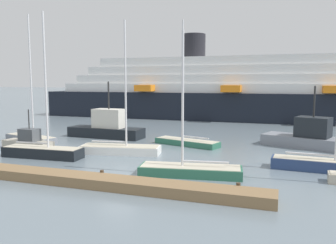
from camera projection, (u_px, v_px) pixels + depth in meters
ground_plane at (118, 173)px, 23.38m from camera, size 600.00×600.00×0.00m
dock_pier at (95, 181)px, 20.49m from camera, size 20.91×1.83×0.74m
sailboat_0 at (43, 150)px, 28.15m from camera, size 6.82×2.07×11.67m
sailboat_1 at (187, 140)px, 33.61m from camera, size 6.81×3.60×12.05m
sailboat_2 at (31, 136)px, 35.73m from camera, size 6.84×3.45×12.87m
sailboat_4 at (326, 163)px, 23.80m from camera, size 7.32×2.06×10.50m
sailboat_5 at (120, 148)px, 29.71m from camera, size 7.14×3.14×11.29m
sailboat_6 at (190, 169)px, 22.73m from camera, size 6.96×2.87×9.47m
fishing_boat_0 at (310, 137)px, 32.27m from camera, size 8.70×5.43×5.81m
fishing_boat_1 at (107, 127)px, 38.29m from camera, size 8.71×2.84×6.21m
fishing_boat_2 at (28, 141)px, 32.04m from camera, size 5.25×2.02×3.65m
cruise_ship at (280, 92)px, 55.00m from camera, size 80.41×12.74×14.23m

